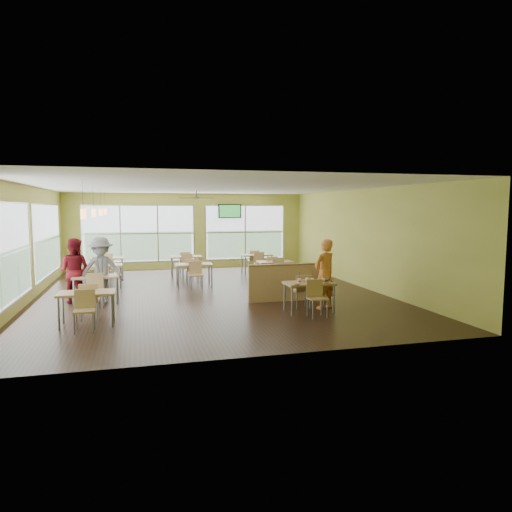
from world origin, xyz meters
The scene contains 20 objects.
room centered at (0.00, 0.00, 1.60)m, with size 12.00×12.04×3.20m.
window_bays centered at (-2.65, 3.08, 1.48)m, with size 9.24×10.24×2.38m.
main_table centered at (2.00, -3.00, 0.63)m, with size 1.22×1.52×0.87m.
half_wall_divider centered at (2.00, -1.55, 0.52)m, with size 2.40×0.14×1.04m.
dining_tables centered at (-1.05, 1.71, 0.63)m, with size 6.92×8.72×0.87m.
pendant_lights centered at (-3.20, 0.68, 2.45)m, with size 0.11×7.31×0.86m.
ceiling_fan centered at (0.00, 3.00, 2.95)m, with size 1.25×1.25×0.29m.
tv_backwall centered at (1.80, 5.90, 2.45)m, with size 1.00×0.07×0.60m.
man_plaid centered at (2.53, -2.72, 0.90)m, with size 0.66×0.43×1.80m, color #E15119.
patron_maroon centered at (-3.78, -0.32, 0.88)m, with size 0.86×0.67×1.77m, color maroon.
patron_grey centered at (-3.07, -0.46, 0.90)m, with size 1.16×0.67×1.80m, color slate.
cup_blue centered at (1.71, -3.10, 0.81)m, with size 0.09×0.09×0.31m.
cup_yellow centered at (1.90, -3.16, 0.82)m, with size 0.10×0.10×0.36m.
cup_red_near centered at (2.05, -3.10, 0.81)m, with size 0.08×0.08×0.30m.
cup_red_far centered at (2.29, -3.23, 0.81)m, with size 0.09×0.09×0.32m.
food_basket centered at (2.44, -2.93, 0.78)m, with size 0.24×0.24×0.05m.
ketchup_cup centered at (2.55, -3.12, 0.76)m, with size 0.05×0.05×0.02m, color #AF2513.
wrapper_left centered at (1.58, -3.30, 0.77)m, with size 0.16×0.14×0.04m, color #9C764B.
wrapper_mid centered at (1.96, -2.84, 0.78)m, with size 0.20×0.18×0.05m, color #9C764B.
wrapper_right centered at (2.35, -3.25, 0.77)m, with size 0.15×0.13×0.04m, color #9C764B.
Camera 1 is at (-2.09, -13.46, 2.58)m, focal length 32.00 mm.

